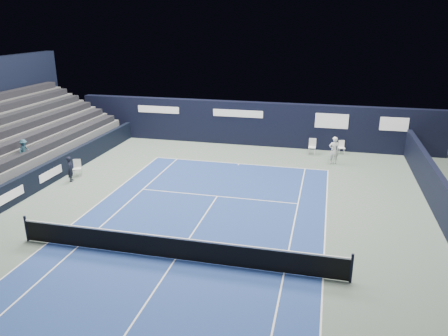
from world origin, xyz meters
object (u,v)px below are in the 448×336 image
object	(u,v)px
line_judge_chair	(77,167)
tennis_net	(175,248)
folding_chair_back_b	(342,146)
tennis_player	(334,150)
folding_chair_back_a	(312,144)

from	to	relation	value
line_judge_chair	tennis_net	world-z (taller)	tennis_net
folding_chair_back_b	tennis_player	distance (m)	2.45
folding_chair_back_a	folding_chair_back_b	bearing A→B (deg)	16.33
folding_chair_back_a	line_judge_chair	size ratio (longest dim) A/B	1.10
tennis_net	tennis_player	world-z (taller)	tennis_player
tennis_net	tennis_player	xyz separation A→B (m)	(5.74, 13.31, 0.37)
tennis_player	tennis_net	bearing A→B (deg)	-113.34
folding_chair_back_b	line_judge_chair	bearing A→B (deg)	-163.85
folding_chair_back_a	folding_chair_back_b	world-z (taller)	folding_chair_back_a
folding_chair_back_b	tennis_player	bearing A→B (deg)	-115.09
folding_chair_back_a	tennis_net	size ratio (longest dim) A/B	0.08
folding_chair_back_a	line_judge_chair	world-z (taller)	folding_chair_back_a
folding_chair_back_a	folding_chair_back_b	xyz separation A→B (m)	(1.92, 0.52, -0.19)
folding_chair_back_b	tennis_player	xyz separation A→B (m)	(-0.53, -2.36, 0.36)
line_judge_chair	folding_chair_back_b	bearing A→B (deg)	8.36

